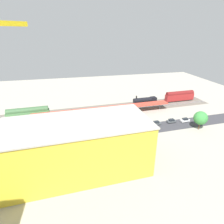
{
  "coord_description": "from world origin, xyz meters",
  "views": [
    {
      "loc": [
        13.57,
        68.7,
        38.06
      ],
      "look_at": [
        -3.04,
        -1.23,
        7.29
      ],
      "focal_mm": 30.2,
      "sensor_mm": 36.0,
      "label": 1
    }
  ],
  "objects_px": {
    "passenger_coach": "(180,96)",
    "parked_car_7": "(80,132)",
    "parked_car_2": "(156,123)",
    "box_truck_0": "(61,141)",
    "street_tree_3": "(37,135)",
    "traffic_light": "(101,121)",
    "street_tree_5": "(134,127)",
    "locomotive": "(146,101)",
    "parked_car_6": "(97,130)",
    "construction_building": "(75,148)",
    "street_tree_2": "(47,134)",
    "freight_coach_far": "(28,113)",
    "platform_canopy_near": "(104,108)",
    "parked_car_3": "(142,124)",
    "street_tree_4": "(201,118)",
    "street_tree_1": "(102,131)",
    "parked_car_0": "(185,120)",
    "parked_car_5": "(114,127)",
    "street_tree_0": "(75,135)",
    "parked_car_4": "(129,126)",
    "parked_car_1": "(171,121)"
  },
  "relations": [
    {
      "from": "parked_car_3",
      "to": "street_tree_1",
      "type": "bearing_deg",
      "value": 25.09
    },
    {
      "from": "parked_car_3",
      "to": "parked_car_4",
      "type": "bearing_deg",
      "value": 3.08
    },
    {
      "from": "passenger_coach",
      "to": "box_truck_0",
      "type": "height_order",
      "value": "passenger_coach"
    },
    {
      "from": "platform_canopy_near",
      "to": "parked_car_3",
      "type": "distance_m",
      "value": 20.26
    },
    {
      "from": "parked_car_0",
      "to": "street_tree_1",
      "type": "relative_size",
      "value": 0.52
    },
    {
      "from": "parked_car_7",
      "to": "passenger_coach",
      "type": "bearing_deg",
      "value": -157.18
    },
    {
      "from": "passenger_coach",
      "to": "parked_car_6",
      "type": "height_order",
      "value": "passenger_coach"
    },
    {
      "from": "passenger_coach",
      "to": "street_tree_0",
      "type": "height_order",
      "value": "street_tree_0"
    },
    {
      "from": "street_tree_5",
      "to": "parked_car_0",
      "type": "bearing_deg",
      "value": -164.18
    },
    {
      "from": "platform_canopy_near",
      "to": "parked_car_4",
      "type": "xyz_separation_m",
      "value": [
        -7.89,
        14.55,
        -3.09
      ]
    },
    {
      "from": "parked_car_3",
      "to": "street_tree_2",
      "type": "height_order",
      "value": "street_tree_2"
    },
    {
      "from": "platform_canopy_near",
      "to": "parked_car_7",
      "type": "distance_m",
      "value": 19.88
    },
    {
      "from": "passenger_coach",
      "to": "parked_car_7",
      "type": "xyz_separation_m",
      "value": [
        60.52,
        25.47,
        -2.48
      ]
    },
    {
      "from": "freight_coach_far",
      "to": "traffic_light",
      "type": "distance_m",
      "value": 36.19
    },
    {
      "from": "locomotive",
      "to": "parked_car_6",
      "type": "height_order",
      "value": "locomotive"
    },
    {
      "from": "locomotive",
      "to": "street_tree_2",
      "type": "xyz_separation_m",
      "value": [
        51.02,
        32.83,
        3.32
      ]
    },
    {
      "from": "street_tree_0",
      "to": "freight_coach_far",
      "type": "bearing_deg",
      "value": -53.36
    },
    {
      "from": "street_tree_3",
      "to": "box_truck_0",
      "type": "bearing_deg",
      "value": -172.64
    },
    {
      "from": "parked_car_7",
      "to": "street_tree_1",
      "type": "height_order",
      "value": "street_tree_1"
    },
    {
      "from": "parked_car_2",
      "to": "box_truck_0",
      "type": "distance_m",
      "value": 41.24
    },
    {
      "from": "parked_car_4",
      "to": "platform_canopy_near",
      "type": "bearing_deg",
      "value": -61.55
    },
    {
      "from": "passenger_coach",
      "to": "street_tree_5",
      "type": "distance_m",
      "value": 52.65
    },
    {
      "from": "street_tree_5",
      "to": "parked_car_4",
      "type": "bearing_deg",
      "value": -95.7
    },
    {
      "from": "parked_car_5",
      "to": "platform_canopy_near",
      "type": "bearing_deg",
      "value": -84.38
    },
    {
      "from": "parked_car_5",
      "to": "traffic_light",
      "type": "xyz_separation_m",
      "value": [
        5.32,
        -0.34,
        3.41
      ]
    },
    {
      "from": "locomotive",
      "to": "parked_car_5",
      "type": "distance_m",
      "value": 35.29
    },
    {
      "from": "platform_canopy_near",
      "to": "street_tree_3",
      "type": "distance_m",
      "value": 35.97
    },
    {
      "from": "parked_car_7",
      "to": "street_tree_4",
      "type": "xyz_separation_m",
      "value": [
        -49.19,
        8.1,
        4.48
      ]
    },
    {
      "from": "parked_car_6",
      "to": "street_tree_1",
      "type": "xyz_separation_m",
      "value": [
        -0.51,
        8.7,
        4.27
      ]
    },
    {
      "from": "freight_coach_far",
      "to": "street_tree_2",
      "type": "relative_size",
      "value": 2.62
    },
    {
      "from": "freight_coach_far",
      "to": "platform_canopy_near",
      "type": "bearing_deg",
      "value": 173.05
    },
    {
      "from": "street_tree_3",
      "to": "traffic_light",
      "type": "distance_m",
      "value": 25.51
    },
    {
      "from": "street_tree_3",
      "to": "parked_car_6",
      "type": "bearing_deg",
      "value": -159.42
    },
    {
      "from": "passenger_coach",
      "to": "construction_building",
      "type": "bearing_deg",
      "value": 36.94
    },
    {
      "from": "street_tree_5",
      "to": "parked_car_2",
      "type": "bearing_deg",
      "value": -148.59
    },
    {
      "from": "parked_car_1",
      "to": "parked_car_7",
      "type": "height_order",
      "value": "parked_car_1"
    },
    {
      "from": "traffic_light",
      "to": "passenger_coach",
      "type": "bearing_deg",
      "value": -154.41
    },
    {
      "from": "parked_car_5",
      "to": "street_tree_3",
      "type": "height_order",
      "value": "street_tree_3"
    },
    {
      "from": "locomotive",
      "to": "street_tree_3",
      "type": "relative_size",
      "value": 1.7
    },
    {
      "from": "parked_car_3",
      "to": "street_tree_3",
      "type": "distance_m",
      "value": 42.98
    },
    {
      "from": "freight_coach_far",
      "to": "locomotive",
      "type": "bearing_deg",
      "value": -173.94
    },
    {
      "from": "street_tree_4",
      "to": "street_tree_1",
      "type": "bearing_deg",
      "value": 0.92
    },
    {
      "from": "street_tree_4",
      "to": "passenger_coach",
      "type": "bearing_deg",
      "value": -108.65
    },
    {
      "from": "box_truck_0",
      "to": "parked_car_4",
      "type": "bearing_deg",
      "value": -165.4
    },
    {
      "from": "parked_car_0",
      "to": "box_truck_0",
      "type": "distance_m",
      "value": 55.25
    },
    {
      "from": "platform_canopy_near",
      "to": "street_tree_1",
      "type": "xyz_separation_m",
      "value": [
        5.54,
        23.4,
        1.12
      ]
    },
    {
      "from": "street_tree_3",
      "to": "street_tree_5",
      "type": "xyz_separation_m",
      "value": [
        -34.76,
        0.07,
        -1.16
      ]
    },
    {
      "from": "passenger_coach",
      "to": "parked_car_7",
      "type": "distance_m",
      "value": 65.71
    },
    {
      "from": "construction_building",
      "to": "street_tree_2",
      "type": "relative_size",
      "value": 5.69
    },
    {
      "from": "parked_car_3",
      "to": "street_tree_1",
      "type": "xyz_separation_m",
      "value": [
        19.62,
        9.19,
        4.27
      ]
    }
  ]
}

